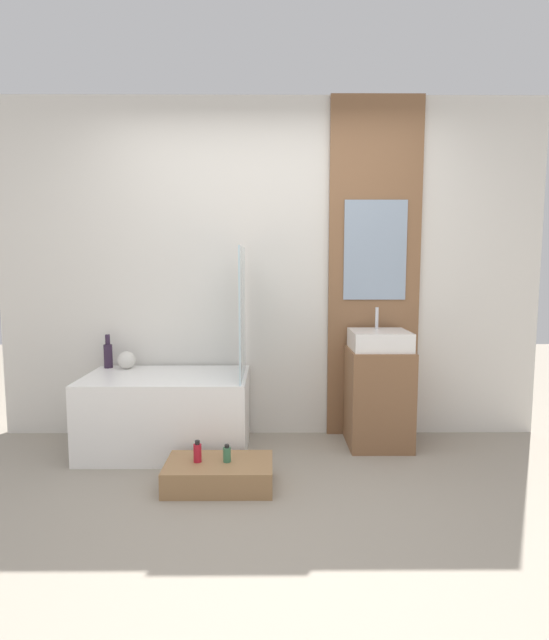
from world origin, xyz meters
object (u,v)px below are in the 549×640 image
at_px(sink, 380,340).
at_px(wooden_step_bench, 219,474).
at_px(vase_round_light, 126,360).
at_px(bathtub, 167,412).
at_px(bottle_soap_primary, 197,452).
at_px(vase_tall_dark, 108,354).
at_px(bottle_soap_secondary, 227,454).

bearing_deg(sink, wooden_step_bench, -147.82).
distance_m(wooden_step_bench, vase_round_light, 1.26).
relative_size(bathtub, bottle_soap_primary, 8.71).
bearing_deg(vase_round_light, sink, -3.92).
bearing_deg(wooden_step_bench, vase_tall_dark, 137.25).
bearing_deg(bathtub, wooden_step_bench, -54.05).
height_order(wooden_step_bench, vase_tall_dark, vase_tall_dark).
bearing_deg(bottle_soap_secondary, wooden_step_bench, 180.00).
relative_size(vase_tall_dark, vase_round_light, 1.93).
relative_size(bathtub, vase_round_light, 8.72).
distance_m(sink, vase_tall_dark, 2.05).
relative_size(bottle_soap_primary, bottle_soap_secondary, 1.24).
relative_size(bathtub, sink, 2.78).
height_order(wooden_step_bench, bottle_soap_primary, bottle_soap_primary).
bearing_deg(vase_round_light, wooden_step_bench, -46.56).
bearing_deg(bathtub, bottle_soap_primary, -62.99).
height_order(vase_tall_dark, bottle_soap_secondary, vase_tall_dark).
height_order(bathtub, sink, sink).
distance_m(bottle_soap_primary, bottle_soap_secondary, 0.18).
bearing_deg(vase_round_light, bottle_soap_primary, -51.67).
bearing_deg(bathtub, bottle_soap_secondary, -51.13).
bearing_deg(bathtub, sink, 3.61).
bearing_deg(bathtub, vase_round_light, 146.88).
xyz_separation_m(bathtub, bottle_soap_secondary, (0.48, -0.60, -0.08)).
distance_m(vase_tall_dark, bottle_soap_primary, 1.26).
distance_m(bathtub, vase_round_light, 0.54).
distance_m(bathtub, sink, 1.63).
height_order(bathtub, bottle_soap_secondary, bathtub).
relative_size(vase_tall_dark, bottle_soap_secondary, 2.39).
xyz_separation_m(bottle_soap_primary, bottle_soap_secondary, (0.18, 0.00, -0.01)).
xyz_separation_m(sink, bottle_soap_primary, (-1.24, -0.70, -0.58)).
relative_size(sink, bottle_soap_secondary, 3.88).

